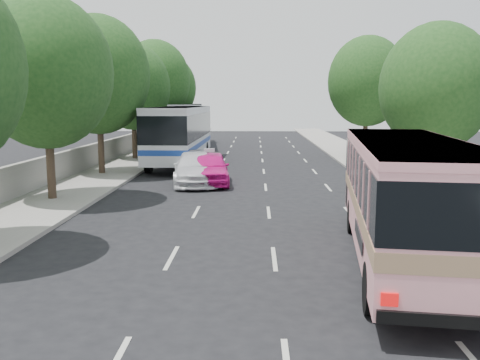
{
  "coord_description": "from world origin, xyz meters",
  "views": [
    {
      "loc": [
        0.45,
        -15.78,
        4.37
      ],
      "look_at": [
        -0.08,
        2.09,
        1.6
      ],
      "focal_mm": 38.0,
      "sensor_mm": 36.0,
      "label": 1
    }
  ],
  "objects_px": {
    "pink_bus": "(406,187)",
    "tour_coach_rear": "(187,121)",
    "pink_taxi": "(210,168)",
    "white_pickup": "(195,169)",
    "tour_coach_front": "(180,130)"
  },
  "relations": [
    {
      "from": "pink_taxi",
      "to": "tour_coach_rear",
      "type": "height_order",
      "value": "tour_coach_rear"
    },
    {
      "from": "white_pickup",
      "to": "pink_bus",
      "type": "bearing_deg",
      "value": -69.05
    },
    {
      "from": "pink_taxi",
      "to": "tour_coach_front",
      "type": "height_order",
      "value": "tour_coach_front"
    },
    {
      "from": "pink_bus",
      "to": "tour_coach_rear",
      "type": "distance_m",
      "value": 38.51
    },
    {
      "from": "tour_coach_rear",
      "to": "white_pickup",
      "type": "bearing_deg",
      "value": -87.29
    },
    {
      "from": "pink_taxi",
      "to": "white_pickup",
      "type": "relative_size",
      "value": 0.9
    },
    {
      "from": "pink_bus",
      "to": "tour_coach_rear",
      "type": "bearing_deg",
      "value": 113.66
    },
    {
      "from": "tour_coach_front",
      "to": "tour_coach_rear",
      "type": "xyz_separation_m",
      "value": [
        -1.53,
        15.1,
        0.06
      ]
    },
    {
      "from": "white_pickup",
      "to": "tour_coach_front",
      "type": "bearing_deg",
      "value": 95.81
    },
    {
      "from": "pink_taxi",
      "to": "white_pickup",
      "type": "bearing_deg",
      "value": 170.53
    },
    {
      "from": "pink_taxi",
      "to": "tour_coach_rear",
      "type": "xyz_separation_m",
      "value": [
        -4.32,
        23.69,
        1.61
      ]
    },
    {
      "from": "pink_taxi",
      "to": "tour_coach_front",
      "type": "relative_size",
      "value": 0.38
    },
    {
      "from": "pink_taxi",
      "to": "tour_coach_front",
      "type": "xyz_separation_m",
      "value": [
        -2.79,
        8.59,
        1.55
      ]
    },
    {
      "from": "pink_bus",
      "to": "white_pickup",
      "type": "bearing_deg",
      "value": 125.88
    },
    {
      "from": "pink_bus",
      "to": "tour_coach_front",
      "type": "xyz_separation_m",
      "value": [
        -9.27,
        21.86,
        0.3
      ]
    }
  ]
}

